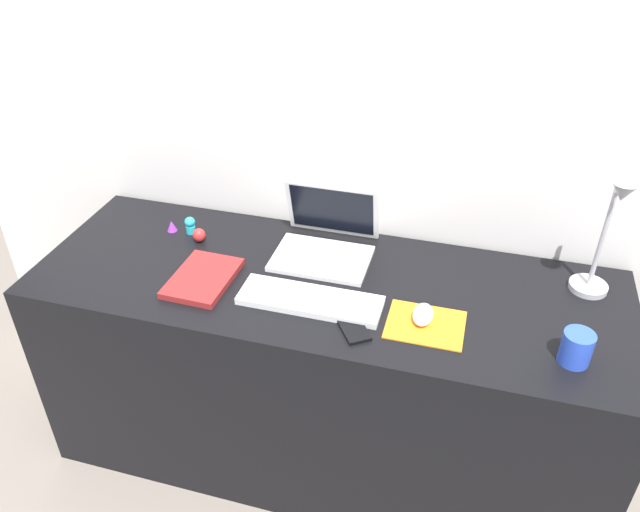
% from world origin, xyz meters
% --- Properties ---
extents(ground_plane, '(6.00, 6.00, 0.00)m').
position_xyz_m(ground_plane, '(0.00, 0.00, 0.00)').
color(ground_plane, slate).
extents(back_wall, '(2.98, 0.05, 1.69)m').
position_xyz_m(back_wall, '(0.00, 0.35, 0.85)').
color(back_wall, silver).
rests_on(back_wall, ground_plane).
extents(desk, '(1.78, 0.62, 0.74)m').
position_xyz_m(desk, '(0.00, 0.00, 0.37)').
color(desk, black).
rests_on(desk, ground_plane).
extents(laptop, '(0.30, 0.27, 0.21)m').
position_xyz_m(laptop, '(-0.04, 0.16, 0.79)').
color(laptop, white).
rests_on(laptop, desk).
extents(keyboard, '(0.41, 0.13, 0.02)m').
position_xyz_m(keyboard, '(-0.01, -0.11, 0.75)').
color(keyboard, white).
rests_on(keyboard, desk).
extents(mousepad, '(0.21, 0.17, 0.00)m').
position_xyz_m(mousepad, '(0.32, -0.12, 0.74)').
color(mousepad, orange).
rests_on(mousepad, desk).
extents(mouse, '(0.06, 0.10, 0.03)m').
position_xyz_m(mouse, '(0.30, -0.10, 0.76)').
color(mouse, white).
rests_on(mouse, mousepad).
extents(cell_phone, '(0.12, 0.14, 0.01)m').
position_xyz_m(cell_phone, '(0.13, -0.19, 0.74)').
color(cell_phone, black).
rests_on(cell_phone, desk).
extents(desk_lamp, '(0.11, 0.16, 0.39)m').
position_xyz_m(desk_lamp, '(0.75, 0.15, 0.92)').
color(desk_lamp, '#B7B7BC').
rests_on(desk_lamp, desk).
extents(notebook_pad, '(0.18, 0.24, 0.02)m').
position_xyz_m(notebook_pad, '(-0.35, -0.10, 0.75)').
color(notebook_pad, maroon).
rests_on(notebook_pad, desk).
extents(coffee_mug, '(0.08, 0.08, 0.09)m').
position_xyz_m(coffee_mug, '(0.69, -0.16, 0.78)').
color(coffee_mug, blue).
rests_on(coffee_mug, desk).
extents(toy_figurine_purple, '(0.03, 0.03, 0.04)m').
position_xyz_m(toy_figurine_purple, '(-0.58, 0.14, 0.76)').
color(toy_figurine_purple, purple).
rests_on(toy_figurine_purple, desk).
extents(toy_figurine_cyan, '(0.03, 0.03, 0.06)m').
position_xyz_m(toy_figurine_cyan, '(-0.51, 0.15, 0.77)').
color(toy_figurine_cyan, '#28B7CC').
rests_on(toy_figurine_cyan, desk).
extents(toy_figurine_red, '(0.04, 0.04, 0.05)m').
position_xyz_m(toy_figurine_red, '(-0.46, 0.10, 0.76)').
color(toy_figurine_red, red).
rests_on(toy_figurine_red, desk).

